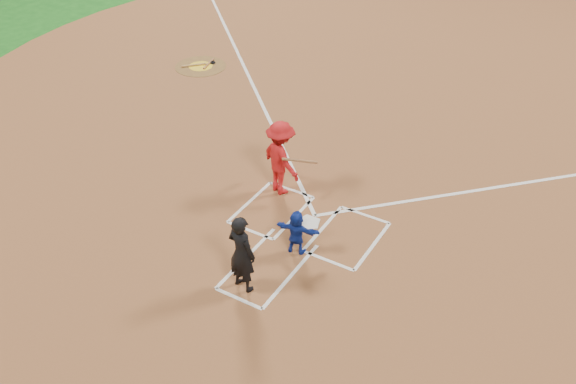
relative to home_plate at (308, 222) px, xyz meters
The scene contains 12 objects.
ground 0.02m from the home_plate, ahead, with size 120.00×120.00×0.00m, color #165918.
home_plate_dirt 6.00m from the home_plate, 90.00° to the left, with size 28.00×28.00×0.01m, color brown.
home_plate is the anchor object (origin of this frame).
on_deck_circle 9.10m from the home_plate, 142.53° to the left, with size 1.70×1.70×0.01m, color brown.
on_deck_logo 9.10m from the home_plate, 142.53° to the left, with size 0.80×0.80×0.00m, color yellow.
on_deck_bat_a 9.13m from the home_plate, 140.71° to the left, with size 0.06×0.06×0.84m, color #915B35.
on_deck_bat_b 9.20m from the home_plate, 143.78° to the left, with size 0.06×0.06×0.84m, color #A4753C.
bat_weight_donut 9.19m from the home_plate, 139.79° to the left, with size 0.19×0.19×0.05m, color black.
catcher 1.14m from the home_plate, 75.42° to the right, with size 0.96×0.31×1.03m, color #132C9C.
umpire 2.61m from the home_plate, 92.61° to the right, with size 0.63×0.41×1.73m, color black.
chalk_markings 5.29m from the home_plate, 90.00° to the left, with size 28.35×17.32×0.01m.
batter_at_plate 1.68m from the home_plate, 147.38° to the left, with size 1.61×1.12×1.87m.
Camera 1 is at (5.43, -10.04, 8.96)m, focal length 40.00 mm.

